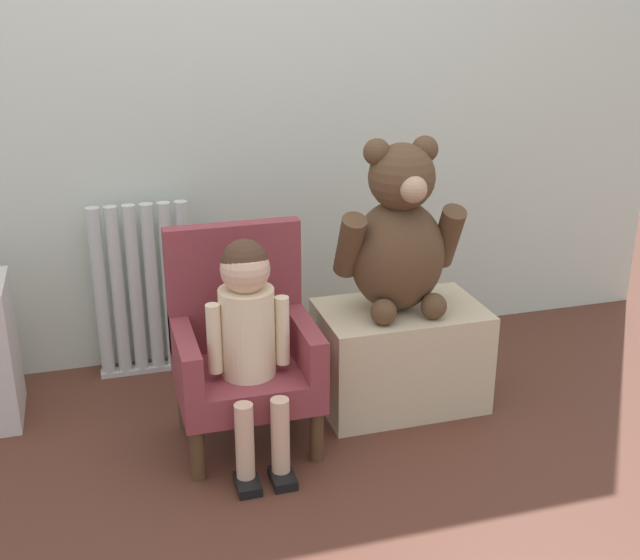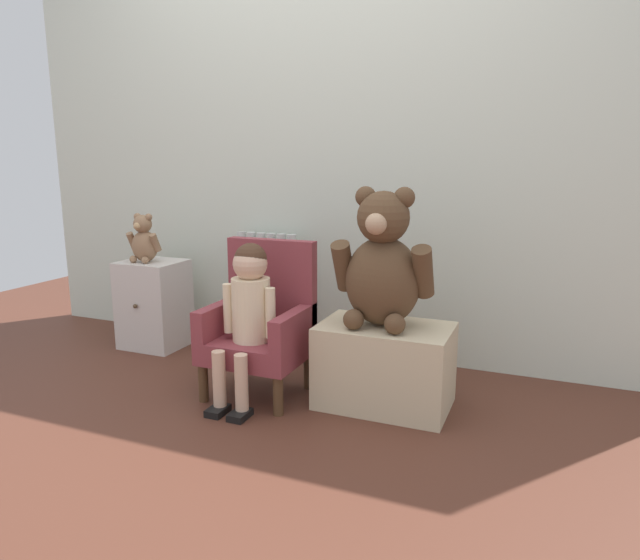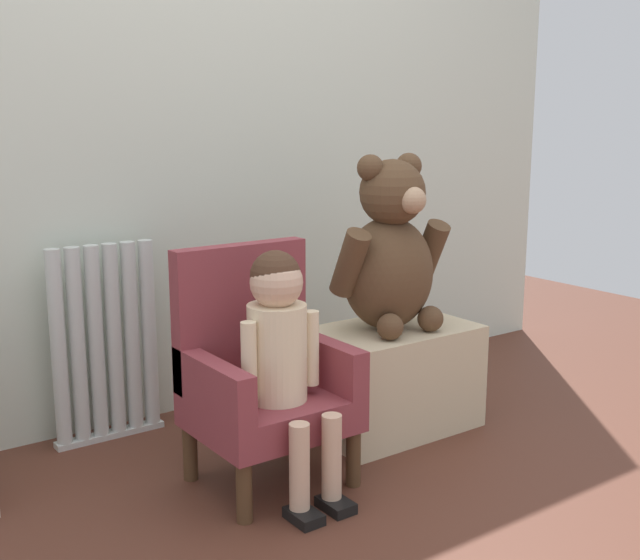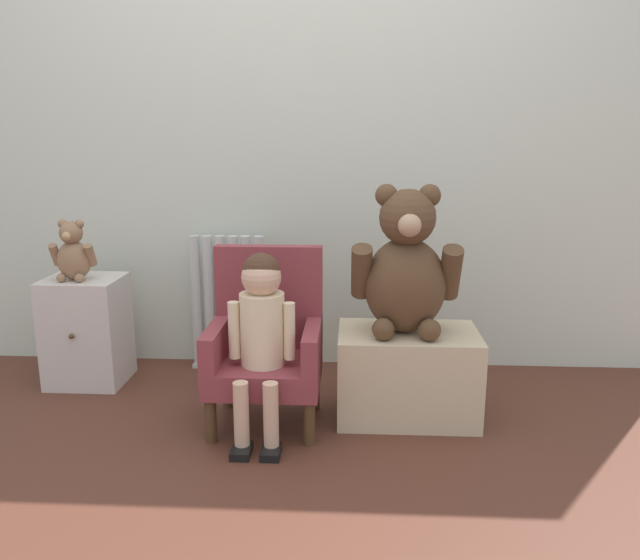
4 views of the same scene
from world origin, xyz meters
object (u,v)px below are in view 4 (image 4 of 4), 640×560
at_px(large_teddy_bear, 406,269).
at_px(child_figure, 261,320).
at_px(radiator, 228,304).
at_px(low_bench, 407,374).
at_px(small_dresser, 87,331).
at_px(child_armchair, 266,344).
at_px(small_teddy_bear, 73,254).

bearing_deg(large_teddy_bear, child_figure, -162.17).
xyz_separation_m(radiator, low_bench, (0.83, -0.49, -0.15)).
distance_m(radiator, small_dresser, 0.66).
height_order(small_dresser, large_teddy_bear, large_teddy_bear).
bearing_deg(radiator, child_armchair, -64.68).
distance_m(radiator, child_figure, 0.73).
height_order(child_armchair, large_teddy_bear, large_teddy_bear).
xyz_separation_m(child_figure, low_bench, (0.57, 0.18, -0.28)).
relative_size(radiator, large_teddy_bear, 1.13).
xyz_separation_m(small_dresser, large_teddy_bear, (1.43, -0.28, 0.37)).
relative_size(radiator, child_figure, 0.94).
bearing_deg(low_bench, child_figure, -162.80).
bearing_deg(low_bench, small_dresser, 168.92).
distance_m(child_armchair, low_bench, 0.59).
bearing_deg(child_armchair, small_teddy_bear, 160.70).
distance_m(child_figure, small_teddy_bear, 1.01).
distance_m(low_bench, small_teddy_bear, 1.55).
bearing_deg(radiator, large_teddy_bear, -31.22).
height_order(child_armchair, child_figure, child_figure).
xyz_separation_m(low_bench, small_teddy_bear, (-1.47, 0.25, 0.44)).
bearing_deg(radiator, child_figure, -68.54).
bearing_deg(small_dresser, child_armchair, -21.46).
bearing_deg(low_bench, child_armchair, -173.69).
relative_size(radiator, small_teddy_bear, 2.45).
height_order(small_dresser, child_armchair, child_armchair).
xyz_separation_m(large_teddy_bear, small_teddy_bear, (-1.45, 0.25, -0.00)).
height_order(radiator, child_armchair, child_armchair).
bearing_deg(radiator, small_dresser, -161.51).
distance_m(radiator, low_bench, 0.98).
relative_size(child_figure, low_bench, 1.26).
bearing_deg(large_teddy_bear, small_dresser, 168.79).
height_order(low_bench, large_teddy_bear, large_teddy_bear).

